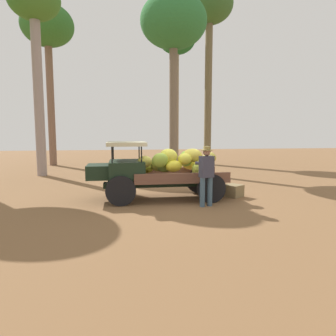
# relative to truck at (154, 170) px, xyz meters

# --- Properties ---
(ground_plane) EXTENTS (60.00, 60.00, 0.00)m
(ground_plane) POSITION_rel_truck_xyz_m (-0.66, 0.12, -0.98)
(ground_plane) COLOR brown
(truck) EXTENTS (4.50, 1.76, 1.90)m
(truck) POSITION_rel_truck_xyz_m (0.00, 0.00, 0.00)
(truck) COLOR black
(truck) RESTS_ON ground
(farmer) EXTENTS (0.54, 0.50, 1.79)m
(farmer) POSITION_rel_truck_xyz_m (-1.41, 1.20, 0.05)
(farmer) COLOR #435E74
(farmer) RESTS_ON ground
(wooden_crate) EXTENTS (0.71, 0.71, 0.42)m
(wooden_crate) POSITION_rel_truck_xyz_m (-2.74, 0.02, -0.77)
(wooden_crate) COLOR olive
(wooden_crate) RESTS_ON ground
(forest_tree_1) EXTENTS (2.50, 2.50, 9.62)m
(forest_tree_1) POSITION_rel_truck_xyz_m (5.10, -6.47, 7.05)
(forest_tree_1) COLOR gray
(forest_tree_1) RESTS_ON ground
(forest_tree_2) EXTENTS (2.72, 2.72, 10.17)m
(forest_tree_2) POSITION_rel_truck_xyz_m (-3.17, -13.13, 7.90)
(forest_tree_2) COLOR #897559
(forest_tree_2) RESTS_ON ground
(forest_tree_4) EXTENTS (3.58, 3.58, 9.54)m
(forest_tree_4) POSITION_rel_truck_xyz_m (-1.82, -6.90, 6.96)
(forest_tree_4) COLOR #726251
(forest_tree_4) RESTS_ON ground
(forest_tree_5) EXTENTS (3.35, 3.35, 10.43)m
(forest_tree_5) POSITION_rel_truck_xyz_m (5.63, -11.58, 7.83)
(forest_tree_5) COLOR #7B5B4A
(forest_tree_5) RESTS_ON ground
(forest_tree_7) EXTENTS (3.08, 3.08, 11.74)m
(forest_tree_7) POSITION_rel_truck_xyz_m (-4.80, -10.35, 9.04)
(forest_tree_7) COLOR brown
(forest_tree_7) RESTS_ON ground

